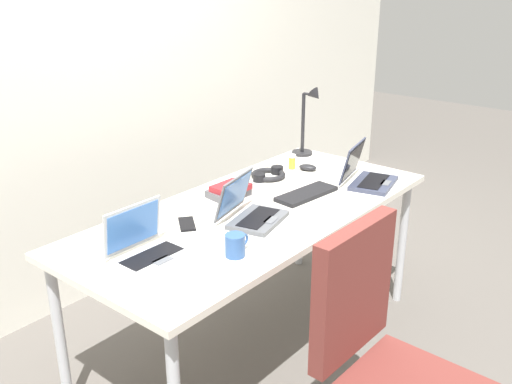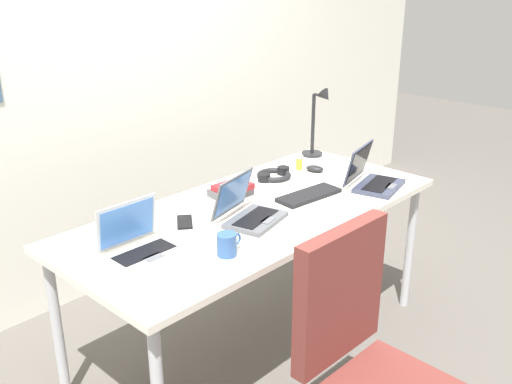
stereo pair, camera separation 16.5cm
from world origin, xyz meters
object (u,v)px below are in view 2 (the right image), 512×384
object	(u,v)px
laptop_mid_desk	(373,179)
book_stack	(232,190)
coffee_mug	(227,244)
desk_lamp	(318,123)
laptop_back_right	(249,212)
external_keyboard	(309,195)
headphones	(274,175)
computer_mouse	(315,169)
pill_bottle	(299,162)
cell_phone	(185,222)
laptop_back_left	(139,245)

from	to	relation	value
laptop_mid_desk	book_stack	xyz separation A→B (m)	(-0.57, 0.42, -0.01)
book_stack	coffee_mug	bearing A→B (deg)	-135.94
desk_lamp	laptop_back_right	world-z (taller)	desk_lamp
external_keyboard	headphones	distance (m)	0.31
computer_mouse	pill_bottle	xyz separation A→B (m)	(-0.03, 0.08, 0.02)
external_keyboard	book_stack	bearing A→B (deg)	137.32
laptop_back_right	laptop_mid_desk	bearing A→B (deg)	-12.66
laptop_mid_desk	desk_lamp	bearing A→B (deg)	68.13
computer_mouse	headphones	bearing A→B (deg)	137.99
headphones	laptop_mid_desk	bearing A→B (deg)	-62.00
external_keyboard	pill_bottle	xyz separation A→B (m)	(0.28, 0.29, 0.03)
laptop_mid_desk	cell_phone	xyz separation A→B (m)	(-0.92, 0.34, -0.04)
external_keyboard	computer_mouse	bearing A→B (deg)	39.85
laptop_back_left	desk_lamp	bearing A→B (deg)	10.44
desk_lamp	laptop_mid_desk	size ratio (longest dim) A/B	1.26
headphones	laptop_back_left	bearing A→B (deg)	-168.45
desk_lamp	cell_phone	world-z (taller)	desk_lamp
cell_phone	headphones	distance (m)	0.69
laptop_back_right	coffee_mug	world-z (taller)	laptop_back_right
laptop_back_right	external_keyboard	bearing A→B (deg)	-2.86
computer_mouse	book_stack	size ratio (longest dim) A/B	0.48
laptop_mid_desk	headphones	distance (m)	0.50
cell_phone	laptop_mid_desk	bearing A→B (deg)	18.50
laptop_back_right	computer_mouse	size ratio (longest dim) A/B	3.25
desk_lamp	cell_phone	size ratio (longest dim) A/B	2.94
desk_lamp	headphones	size ratio (longest dim) A/B	1.87
cell_phone	coffee_mug	size ratio (longest dim) A/B	1.20
cell_phone	headphones	world-z (taller)	headphones
desk_lamp	laptop_mid_desk	xyz separation A→B (m)	(-0.20, -0.50, -0.16)
headphones	coffee_mug	distance (m)	0.89
laptop_back_right	laptop_back_left	size ratio (longest dim) A/B	1.18
headphones	pill_bottle	bearing A→B (deg)	-4.06
external_keyboard	cell_phone	size ratio (longest dim) A/B	2.43
laptop_back_left	pill_bottle	world-z (taller)	laptop_back_left
headphones	pill_bottle	xyz separation A→B (m)	(0.19, -0.01, 0.03)
desk_lamp	book_stack	xyz separation A→B (m)	(-0.77, -0.09, -0.17)
laptop_back_left	laptop_back_right	bearing A→B (deg)	-8.81
desk_lamp	computer_mouse	bearing A→B (deg)	-144.36
headphones	book_stack	bearing A→B (deg)	-175.55
computer_mouse	headphones	distance (m)	0.24
laptop_back_right	cell_phone	world-z (taller)	laptop_back_right
laptop_back_right	cell_phone	distance (m)	0.28
laptop_mid_desk	laptop_back_left	bearing A→B (deg)	168.93
book_stack	laptop_back_right	bearing A→B (deg)	-120.17
pill_bottle	book_stack	bearing A→B (deg)	-178.64
external_keyboard	cell_phone	xyz separation A→B (m)	(-0.60, 0.20, -0.01)
laptop_back_left	headphones	xyz separation A→B (m)	(0.99, 0.20, -0.03)
laptop_back_left	book_stack	xyz separation A→B (m)	(0.66, 0.18, -0.01)
desk_lamp	computer_mouse	world-z (taller)	desk_lamp
coffee_mug	laptop_mid_desk	bearing A→B (deg)	0.20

